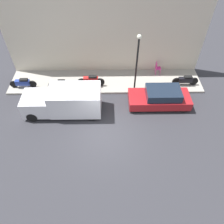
% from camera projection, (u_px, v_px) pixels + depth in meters
% --- Properties ---
extents(ground_plane, '(60.00, 60.00, 0.00)m').
position_uv_depth(ground_plane, '(105.00, 134.00, 13.37)').
color(ground_plane, '#2D2D33').
extents(sidewalk, '(2.69, 14.33, 0.15)m').
position_uv_depth(sidewalk, '(106.00, 81.00, 16.67)').
color(sidewalk, gray).
rests_on(sidewalk, ground_plane).
extents(building_facade, '(0.30, 14.33, 6.65)m').
position_uv_depth(building_facade, '(105.00, 32.00, 15.30)').
color(building_facade, beige).
rests_on(building_facade, ground_plane).
extents(parked_car, '(1.68, 4.10, 1.33)m').
position_uv_depth(parked_car, '(160.00, 98.00, 14.63)').
color(parked_car, maroon).
rests_on(parked_car, ground_plane).
extents(delivery_van, '(1.82, 4.97, 1.89)m').
position_uv_depth(delivery_van, '(64.00, 101.00, 13.95)').
color(delivery_van, silver).
rests_on(delivery_van, ground_plane).
extents(motorcycle_red, '(0.30, 1.98, 0.89)m').
position_uv_depth(motorcycle_red, '(91.00, 80.00, 15.87)').
color(motorcycle_red, '#B21E1E').
rests_on(motorcycle_red, sidewalk).
extents(motorcycle_black, '(0.30, 1.90, 0.77)m').
position_uv_depth(motorcycle_black, '(186.00, 80.00, 15.98)').
color(motorcycle_black, black).
rests_on(motorcycle_black, sidewalk).
extents(scooter_silver, '(0.30, 1.78, 0.81)m').
position_uv_depth(scooter_silver, '(60.00, 84.00, 15.63)').
color(scooter_silver, '#B7B7BF').
rests_on(scooter_silver, sidewalk).
extents(motorcycle_blue, '(0.30, 1.92, 0.74)m').
position_uv_depth(motorcycle_blue, '(23.00, 83.00, 15.81)').
color(motorcycle_blue, navy).
rests_on(motorcycle_blue, sidewalk).
extents(streetlamp, '(0.29, 0.29, 4.21)m').
position_uv_depth(streetlamp, '(137.00, 58.00, 14.10)').
color(streetlamp, black).
rests_on(streetlamp, sidewalk).
extents(cafe_chair, '(0.40, 0.40, 1.00)m').
position_uv_depth(cafe_chair, '(157.00, 67.00, 16.81)').
color(cafe_chair, '#D8338C').
rests_on(cafe_chair, sidewalk).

